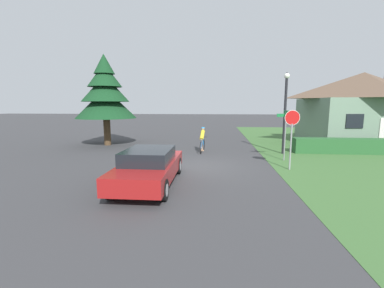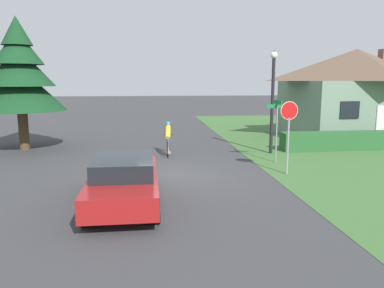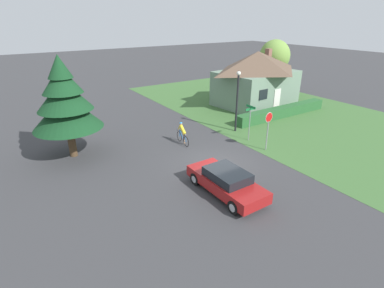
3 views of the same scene
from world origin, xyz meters
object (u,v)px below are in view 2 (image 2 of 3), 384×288
street_name_sign (277,119)px  street_lamp (273,93)px  cottage_house (354,92)px  conifer_tall_near (19,75)px  sedan_left_lane (124,180)px  stop_sign (289,124)px  cyclist (168,139)px

street_name_sign → street_lamp: bearing=77.6°
cottage_house → conifer_tall_near: (-18.16, -2.57, 0.91)m
street_name_sign → conifer_tall_near: size_ratio=0.41×
street_name_sign → conifer_tall_near: (-11.12, 4.14, 1.80)m
sedan_left_lane → conifer_tall_near: (-5.32, 8.71, 2.91)m
cottage_house → sedan_left_lane: cottage_house is taller
sedan_left_lane → street_name_sign: (5.79, 4.57, 1.11)m
stop_sign → street_name_sign: 1.94m
cyclist → street_name_sign: bearing=-110.0°
cyclist → cottage_house: bearing=-62.3°
stop_sign → street_name_sign: stop_sign is taller
street_lamp → conifer_tall_near: bearing=169.1°
conifer_tall_near → cottage_house: bearing=8.1°
stop_sign → street_lamp: 4.01m
stop_sign → cyclist: bearing=-47.7°
street_name_sign → conifer_tall_near: bearing=159.6°
cyclist → street_lamp: size_ratio=0.39×
sedan_left_lane → cyclist: cyclist is taller
sedan_left_lane → cyclist: size_ratio=2.50×
street_name_sign → conifer_tall_near: 12.00m
sedan_left_lane → street_lamp: 9.22m
cyclist → street_name_sign: (4.28, -2.01, 1.05)m
street_lamp → sedan_left_lane: bearing=-133.8°
cottage_house → street_name_sign: size_ratio=3.35×
cyclist → conifer_tall_near: size_ratio=0.29×
stop_sign → sedan_left_lane: bearing=22.1°
stop_sign → street_name_sign: size_ratio=1.02×
street_lamp → cyclist: bearing=178.7°
cottage_house → stop_sign: cottage_house is taller
cyclist → conifer_tall_near: conifer_tall_near is taller
cottage_house → street_lamp: cottage_house is taller
street_name_sign → stop_sign: bearing=-97.2°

